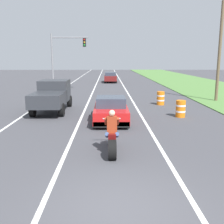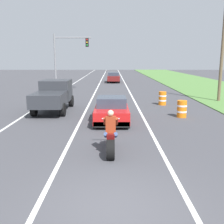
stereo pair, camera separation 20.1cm
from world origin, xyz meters
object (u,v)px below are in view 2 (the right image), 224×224
object	(u,v)px
pickup_truck_left_lane_dark_grey	(54,94)
traffic_light_mast_near	(66,54)
construction_barrel_mid	(162,98)
construction_barrel_nearest	(182,109)
motorcycle_with_rider	(111,138)
sports_car_red	(112,110)
distant_car_far_ahead	(114,77)

from	to	relation	value
pickup_truck_left_lane_dark_grey	traffic_light_mast_near	xyz separation A→B (m)	(-1.07, 11.58, 2.84)
traffic_light_mast_near	construction_barrel_mid	size ratio (longest dim) A/B	6.00
construction_barrel_nearest	motorcycle_with_rider	bearing A→B (deg)	-124.12
sports_car_red	traffic_light_mast_near	xyz separation A→B (m)	(-4.88, 14.43, 3.32)
traffic_light_mast_near	construction_barrel_nearest	distance (m)	16.60
pickup_truck_left_lane_dark_grey	construction_barrel_nearest	bearing A→B (deg)	-13.53
sports_car_red	construction_barrel_nearest	bearing A→B (deg)	12.71
traffic_light_mast_near	pickup_truck_left_lane_dark_grey	bearing A→B (deg)	-84.71
traffic_light_mast_near	distant_car_far_ahead	size ratio (longest dim) A/B	1.50
pickup_truck_left_lane_dark_grey	traffic_light_mast_near	bearing A→B (deg)	95.29
sports_car_red	construction_barrel_mid	size ratio (longest dim) A/B	4.30
motorcycle_with_rider	traffic_light_mast_near	bearing A→B (deg)	103.88
motorcycle_with_rider	sports_car_red	size ratio (longest dim) A/B	0.51
traffic_light_mast_near	construction_barrel_nearest	world-z (taller)	traffic_light_mast_near
construction_barrel_nearest	construction_barrel_mid	distance (m)	4.32
construction_barrel_nearest	construction_barrel_mid	world-z (taller)	same
pickup_truck_left_lane_dark_grey	distant_car_far_ahead	xyz separation A→B (m)	(4.06, 21.96, -0.33)
motorcycle_with_rider	pickup_truck_left_lane_dark_grey	distance (m)	8.93
sports_car_red	construction_barrel_mid	world-z (taller)	sports_car_red
motorcycle_with_rider	traffic_light_mast_near	distance (m)	20.52
construction_barrel_nearest	pickup_truck_left_lane_dark_grey	bearing A→B (deg)	166.47
distant_car_far_ahead	traffic_light_mast_near	bearing A→B (deg)	-116.29
pickup_truck_left_lane_dark_grey	traffic_light_mast_near	size ratio (longest dim) A/B	0.80
sports_car_red	construction_barrel_mid	bearing A→B (deg)	54.05
sports_car_red	distant_car_far_ahead	bearing A→B (deg)	89.44
pickup_truck_left_lane_dark_grey	sports_car_red	bearing A→B (deg)	-36.80
distant_car_far_ahead	construction_barrel_nearest	bearing A→B (deg)	-80.72
traffic_light_mast_near	distant_car_far_ahead	bearing A→B (deg)	63.71
pickup_truck_left_lane_dark_grey	distant_car_far_ahead	distance (m)	22.33
motorcycle_with_rider	construction_barrel_mid	size ratio (longest dim) A/B	2.21
construction_barrel_nearest	distant_car_far_ahead	size ratio (longest dim) A/B	0.25
construction_barrel_mid	construction_barrel_nearest	bearing A→B (deg)	-85.41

